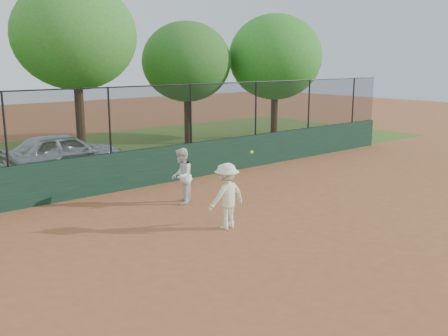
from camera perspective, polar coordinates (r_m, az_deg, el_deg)
ground at (r=11.31m, az=4.04°, el=-8.33°), size 80.00×80.00×0.00m
back_wall at (r=15.85m, az=-11.07°, el=-0.27°), size 26.00×0.20×1.20m
grass_strip at (r=21.33m, az=-18.79°, el=0.86°), size 36.00×12.00×0.01m
parked_car at (r=18.82m, az=-17.90°, el=1.72°), size 4.30×1.79×1.45m
player_second at (r=14.00m, az=-4.87°, el=-0.93°), size 0.97×0.97×1.58m
player_main at (r=11.91m, az=0.31°, el=-3.20°), size 1.05×0.74×1.90m
fence_assembly at (r=15.57m, az=-11.40°, el=5.60°), size 26.00×0.06×2.00m
tree_2 at (r=20.91m, az=-16.65°, el=14.28°), size 4.89×4.44×7.02m
tree_3 at (r=24.07m, az=-4.25°, el=11.99°), size 4.34×3.94×5.77m
tree_4 at (r=26.01m, az=5.90°, el=12.48°), size 4.97×4.51×6.26m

